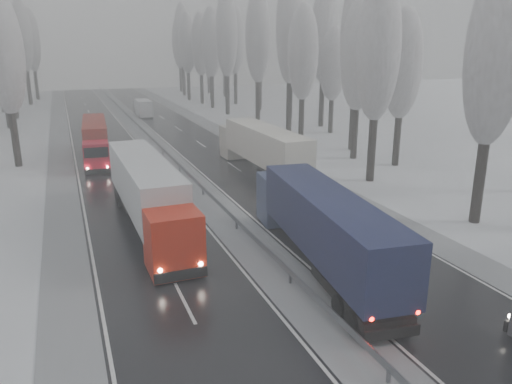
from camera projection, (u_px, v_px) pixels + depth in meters
carriageway_right at (257, 182)px, 42.24m from camera, size 7.50×200.00×0.03m
carriageway_left at (131, 195)px, 38.61m from camera, size 7.50×200.00×0.03m
median_slush at (196, 188)px, 40.42m from camera, size 3.00×200.00×0.04m
shoulder_right at (309, 177)px, 43.95m from camera, size 2.40×200.00×0.04m
shoulder_left at (62, 202)px, 36.89m from camera, size 2.40×200.00×0.04m
median_guardrail at (196, 181)px, 40.25m from camera, size 0.12×200.00×0.76m
tree_16 at (496, 54)px, 29.79m from camera, size 3.60×3.60×16.53m
tree_18 at (378, 51)px, 39.76m from camera, size 3.60×3.60×16.58m
tree_19 at (403, 65)px, 45.61m from camera, size 3.60×3.60×14.57m
tree_20 at (359, 56)px, 48.36m from camera, size 3.60×3.60×15.71m
tree_21 at (357, 37)px, 52.19m from camera, size 3.60×3.60×18.62m
tree_22 at (303, 53)px, 57.37m from camera, size 3.60×3.60×15.86m
tree_23 at (333, 65)px, 63.54m from camera, size 3.60×3.60×13.55m
tree_24 at (290, 28)px, 61.68m from camera, size 3.60×3.60×20.49m
tree_25 at (324, 35)px, 67.84m from camera, size 3.60×3.60×19.44m
tree_26 at (258, 38)px, 71.04m from camera, size 3.60×3.60×18.78m
tree_27 at (291, 44)px, 77.30m from camera, size 3.60×3.60×17.62m
tree_28 at (226, 35)px, 80.01m from camera, size 3.60×3.60×19.62m
tree_29 at (260, 42)px, 86.42m from camera, size 3.60×3.60×18.11m
tree_30 at (211, 43)px, 89.13m from camera, size 3.60×3.60×17.86m
tree_31 at (235, 40)px, 94.62m from camera, size 3.60×3.60×18.58m
tree_32 at (200, 45)px, 95.96m from camera, size 3.60×3.60×17.33m
tree_33 at (211, 55)px, 101.17m from camera, size 3.60×3.60×14.33m
tree_34 at (187, 44)px, 101.95m from camera, size 3.60×3.60×17.63m
tree_35 at (224, 42)px, 108.60m from camera, size 3.60×3.60×18.25m
tree_36 at (182, 36)px, 110.73m from camera, size 3.60×3.60×20.23m
tree_37 at (208, 47)px, 117.43m from camera, size 3.60×3.60×16.37m
tree_38 at (179, 43)px, 121.17m from camera, size 3.60×3.60×17.97m
tree_39 at (187, 48)px, 126.05m from camera, size 3.60×3.60×16.19m
tree_62 at (4, 54)px, 44.94m from camera, size 3.60×3.60×16.04m
tree_70 at (7, 46)px, 75.63m from camera, size 3.60×3.60×17.09m
tree_74 at (22, 36)px, 93.61m from camera, size 3.60×3.60×19.68m
tree_76 at (31, 41)px, 102.56m from camera, size 3.60×3.60×18.55m
tree_77 at (4, 54)px, 104.96m from camera, size 3.60×3.60×14.32m
tree_78 at (14, 38)px, 107.06m from camera, size 3.60×3.60×19.55m
tree_79 at (3, 46)px, 110.13m from camera, size 3.60×3.60×17.07m
truck_blue_box at (320, 221)px, 25.68m from camera, size 4.40×16.51×4.20m
truck_cream_box at (261, 146)px, 44.61m from camera, size 2.89×16.69×4.27m
box_truck_distant at (143, 108)px, 81.23m from camera, size 2.21×7.02×2.61m
truck_red_white at (148, 191)px, 30.76m from camera, size 2.94×16.86×4.31m
truck_red_red at (95, 137)px, 51.02m from camera, size 3.09×14.39×3.66m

